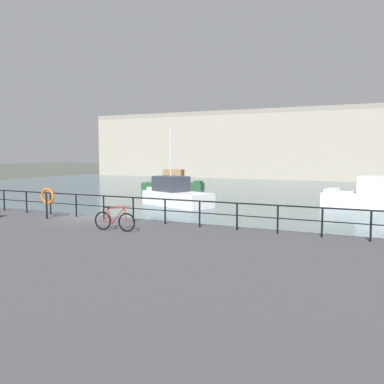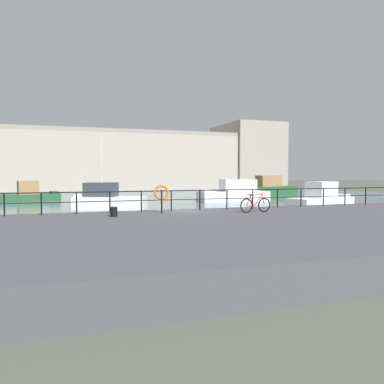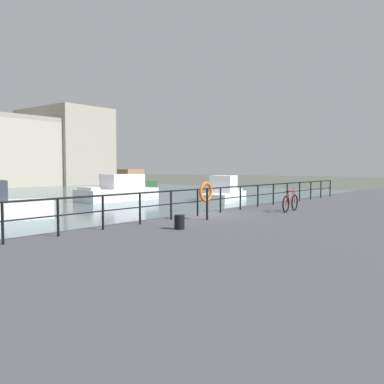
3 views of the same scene
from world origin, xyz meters
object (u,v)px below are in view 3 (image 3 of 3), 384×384
moored_green_narrowboat (132,184)px  life_ring_stand (206,193)px  moored_cabin_cruiser (224,192)px  moored_white_yacht (119,191)px  parked_bicycle (290,203)px  mooring_bollard (179,222)px

moored_green_narrowboat → life_ring_stand: (-21.33, -26.32, 0.98)m
moored_cabin_cruiser → life_ring_stand: bearing=-165.6°
moored_white_yacht → moored_green_narrowboat: moored_green_narrowboat is taller
moored_green_narrowboat → parked_bicycle: 32.20m
moored_white_yacht → mooring_bollard: bearing=54.4°
moored_white_yacht → life_ring_stand: size_ratio=5.31×
moored_cabin_cruiser → parked_bicycle: size_ratio=4.35×
moored_green_narrowboat → moored_cabin_cruiser: bearing=64.3°
parked_bicycle → mooring_bollard: 6.98m
moored_cabin_cruiser → mooring_bollard: moored_cabin_cruiser is taller
moored_white_yacht → parked_bicycle: size_ratio=4.20×
moored_white_yacht → parked_bicycle: 21.84m
moored_white_yacht → parked_bicycle: (-8.30, -20.20, 0.52)m
mooring_bollard → moored_green_narrowboat: bearing=48.8°
moored_cabin_cruiser → parked_bicycle: 18.67m
moored_cabin_cruiser → moored_green_narrowboat: bearing=60.1°
life_ring_stand → mooring_bollard: bearing=-162.4°
moored_cabin_cruiser → moored_green_narrowboat: (3.12, 14.77, 0.23)m
mooring_bollard → life_ring_stand: size_ratio=0.31×
moored_cabin_cruiser → mooring_bollard: 24.03m
mooring_bollard → life_ring_stand: life_ring_stand is taller
life_ring_stand → moored_cabin_cruiser: bearing=32.4°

